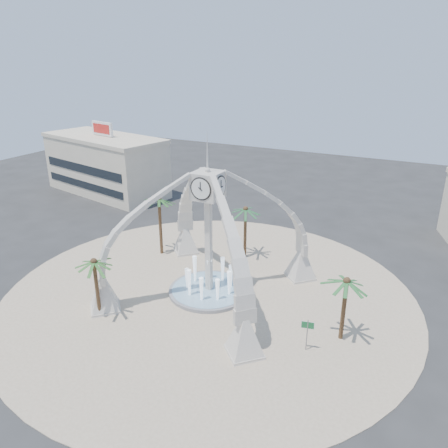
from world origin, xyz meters
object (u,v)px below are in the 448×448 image
at_px(palm_east, 347,282).
at_px(fountain, 209,290).
at_px(palm_west, 159,200).
at_px(palm_north, 246,210).
at_px(street_sign, 307,329).
at_px(palm_south, 94,262).
at_px(clock_tower, 208,232).

bearing_deg(palm_east, fountain, 173.06).
xyz_separation_m(palm_west, palm_north, (9.15, 3.66, -0.89)).
xyz_separation_m(fountain, street_sign, (11.27, -4.47, 1.74)).
bearing_deg(palm_south, palm_east, 17.94).
bearing_deg(fountain, palm_east, -6.94).
height_order(fountain, street_sign, fountain).
bearing_deg(street_sign, palm_north, 118.35).
bearing_deg(palm_north, clock_tower, -88.20).
xyz_separation_m(palm_west, street_sign, (20.71, -9.90, -4.69)).
relative_size(fountain, palm_north, 1.21).
bearing_deg(fountain, palm_south, -129.76).
height_order(clock_tower, street_sign, clock_tower).
bearing_deg(clock_tower, palm_west, 150.11).
height_order(fountain, palm_west, palm_west).
relative_size(fountain, palm_west, 1.06).
xyz_separation_m(palm_south, street_sign, (18.06, 3.67, -3.35)).
height_order(clock_tower, palm_west, clock_tower).
relative_size(palm_east, palm_north, 0.93).
distance_m(palm_east, palm_west, 23.90).
xyz_separation_m(fountain, palm_south, (-6.78, -8.15, 5.09)).
bearing_deg(palm_east, palm_north, 141.88).
relative_size(palm_east, street_sign, 2.16).
distance_m(clock_tower, palm_west, 10.88).
bearing_deg(clock_tower, palm_south, -129.76).
bearing_deg(fountain, palm_west, 150.11).
xyz_separation_m(palm_east, palm_north, (-13.65, 10.71, 0.50)).
relative_size(palm_east, palm_south, 1.00).
relative_size(clock_tower, palm_west, 2.37).
relative_size(clock_tower, palm_north, 2.71).
distance_m(fountain, palm_north, 10.65).
distance_m(palm_north, palm_south, 18.42).
bearing_deg(palm_west, street_sign, -25.54).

